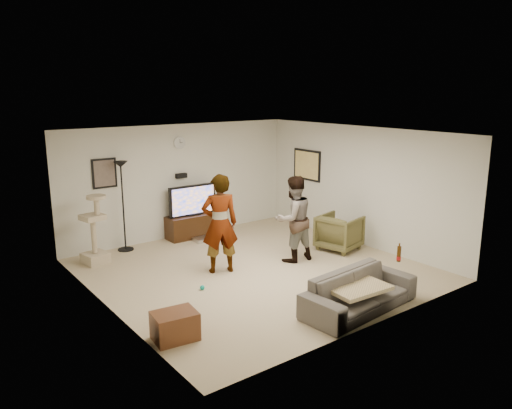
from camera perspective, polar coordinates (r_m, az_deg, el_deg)
floor at (r=9.22m, az=-0.15°, el=-7.54°), size 5.50×5.50×0.02m
ceiling at (r=8.66m, az=-0.16°, el=8.27°), size 5.50×5.50×0.02m
wall_back at (r=11.13m, az=-8.69°, el=2.67°), size 5.50×0.04×2.50m
wall_front at (r=6.93m, az=13.67°, el=-4.00°), size 5.50×0.04×2.50m
wall_left at (r=7.58m, az=-17.03°, el=-2.72°), size 0.04×5.50×2.50m
wall_right at (r=10.70m, az=11.72°, el=2.12°), size 0.04×5.50×2.50m
wall_clock at (r=10.98m, az=-8.77°, el=7.01°), size 0.26×0.04×0.26m
wall_speaker at (r=11.06m, az=-8.56°, el=3.29°), size 0.25×0.10×0.10m
picture_back at (r=10.37m, az=-16.99°, el=3.44°), size 0.42×0.03×0.52m
picture_right at (r=11.74m, az=5.85°, el=4.53°), size 0.03×0.78×0.62m
tv_stand at (r=11.22m, az=-7.20°, el=-2.43°), size 1.21×0.45×0.51m
console_box at (r=10.96m, az=-6.11°, el=-3.97°), size 0.40×0.30×0.07m
tv at (r=11.08m, az=-7.29°, el=0.50°), size 1.13×0.08×0.67m
tv_screen at (r=11.04m, az=-7.17°, el=0.46°), size 1.04×0.01×0.59m
floor_lamp at (r=10.40m, az=-14.99°, el=-0.24°), size 0.32×0.32×1.84m
cat_tree at (r=9.84m, az=-18.15°, el=-2.74°), size 0.50×0.50×1.33m
person_left at (r=8.88m, az=-4.18°, el=-2.20°), size 0.77×0.64×1.80m
person_right at (r=9.49m, az=4.31°, el=-1.66°), size 0.85×0.68×1.65m
sofa at (r=7.71m, az=11.78°, el=-9.75°), size 2.00×0.91×0.57m
throw_blanket at (r=7.61m, az=11.35°, el=-9.24°), size 0.94×0.75×0.06m
beer_bottle at (r=8.23m, az=16.07°, el=-5.47°), size 0.06×0.06×0.25m
armchair at (r=10.38m, az=9.53°, el=-3.16°), size 0.95×0.94×0.73m
side_table at (r=6.85m, az=-9.28°, el=-13.56°), size 0.62×0.49×0.38m
toy_ball at (r=8.38m, az=-6.18°, el=-9.44°), size 0.08×0.08×0.08m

